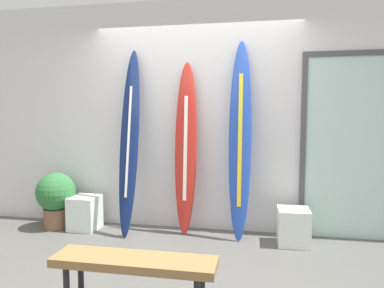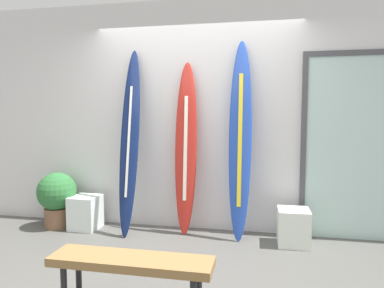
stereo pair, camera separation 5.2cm
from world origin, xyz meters
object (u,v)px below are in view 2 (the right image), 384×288
Objects in this scene: surfboard_navy at (130,142)px; display_block_left at (85,212)px; potted_plant at (57,196)px; bench at (131,265)px; surfboard_cobalt at (240,140)px; glass_door at (350,144)px; display_block_center at (293,227)px; surfboard_crimson at (186,148)px.

surfboard_navy is 1.07m from display_block_left.
potted_plant is 0.60× the size of bench.
potted_plant is at bearing -179.63° from surfboard_navy.
surfboard_cobalt is 2.12m from display_block_left.
glass_door is (1.22, 0.20, -0.04)m from surfboard_cobalt.
display_block_center is 2.88m from potted_plant.
display_block_center is (1.90, -0.05, -0.89)m from surfboard_navy.
glass_door reaches higher than potted_plant.
display_block_left is at bearing -174.87° from glass_door.
surfboard_cobalt reaches higher than potted_plant.
surfboard_crimson is 1.50m from display_block_left.
surfboard_crimson reaches higher than bench.
surfboard_cobalt is 2.06m from bench.
surfboard_navy reaches higher than display_block_left.
surfboard_navy is 1.30m from surfboard_cobalt.
surfboard_cobalt is at bearing 167.79° from display_block_center.
bench is at bearing -89.40° from surfboard_crimson.
surfboard_navy is at bearing -173.65° from glass_door.
display_block_center is at bearing -1.19° from display_block_left.
display_block_center is at bearing -151.97° from glass_door.
surfboard_crimson is 1.78× the size of bench.
surfboard_navy is at bearing -169.32° from surfboard_crimson.
surfboard_crimson is 1.76m from potted_plant.
surfboard_navy is 5.59× the size of display_block_center.
surfboard_crimson is at bearing 90.60° from bench.
surfboard_navy is 1.04× the size of glass_door.
glass_door is at bearing 4.80° from surfboard_crimson.
display_block_center is at bearing -1.55° from surfboard_navy.
display_block_left is at bearing 126.38° from bench.
display_block_left is at bearing -174.39° from surfboard_crimson.
surfboard_crimson is 0.90× the size of surfboard_cobalt.
display_block_left is (-1.26, -0.12, -0.82)m from surfboard_crimson.
bench is (-1.22, -1.68, 0.19)m from display_block_center.
surfboard_navy is at bearing -176.57° from surfboard_cobalt.
potted_plant is (-3.50, -0.29, -0.70)m from glass_door.
surfboard_crimson is 1.87m from glass_door.
bench is (-1.84, -2.01, -0.71)m from glass_door.
surfboard_crimson reaches higher than potted_plant.
surfboard_cobalt is at bearing 2.33° from display_block_left.
surfboard_crimson is at bearing 5.61° from display_block_left.
display_block_center is (0.60, -0.13, -0.94)m from surfboard_cobalt.
bench is (1.65, -1.72, -0.01)m from potted_plant.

